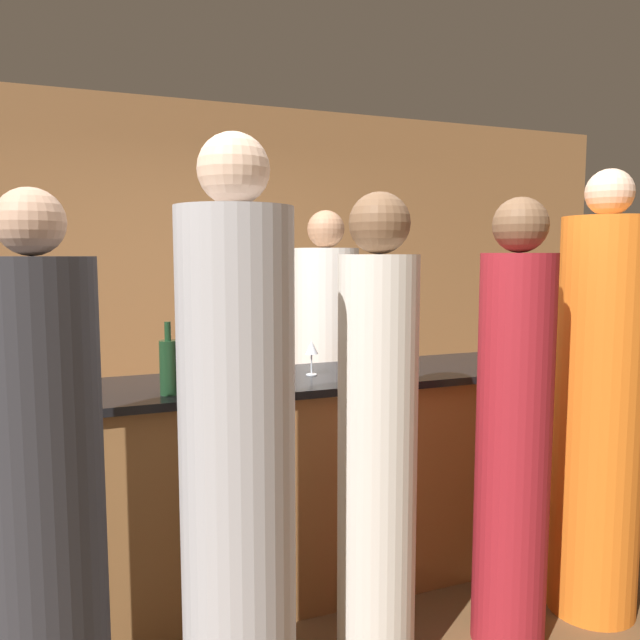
% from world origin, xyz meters
% --- Properties ---
extents(ground_plane, '(14.00, 14.00, 0.00)m').
position_xyz_m(ground_plane, '(0.00, 0.00, 0.00)').
color(ground_plane, brown).
extents(back_wall, '(8.00, 0.06, 2.80)m').
position_xyz_m(back_wall, '(0.00, 2.35, 1.40)').
color(back_wall, olive).
rests_on(back_wall, ground_plane).
extents(bar_counter, '(3.06, 0.62, 1.03)m').
position_xyz_m(bar_counter, '(0.00, 0.00, 0.51)').
color(bar_counter, '#996638').
rests_on(bar_counter, ground_plane).
extents(bartender, '(0.40, 0.40, 1.86)m').
position_xyz_m(bartender, '(0.52, 0.80, 0.86)').
color(bartender, silver).
rests_on(bartender, ground_plane).
extents(guest_0, '(0.30, 0.30, 1.81)m').
position_xyz_m(guest_0, '(0.73, -0.72, 0.86)').
color(guest_0, maroon).
rests_on(guest_0, ground_plane).
extents(guest_1, '(0.36, 0.36, 1.79)m').
position_xyz_m(guest_1, '(-1.01, -0.69, 0.83)').
color(guest_1, '#2D2D33').
rests_on(guest_1, ground_plane).
extents(guest_2, '(0.37, 0.37, 1.97)m').
position_xyz_m(guest_2, '(-0.43, -0.78, 0.91)').
color(guest_2, '#B2B2B7').
rests_on(guest_2, ground_plane).
extents(guest_3, '(0.30, 0.30, 1.82)m').
position_xyz_m(guest_3, '(0.13, -0.68, 0.86)').
color(guest_3, silver).
rests_on(guest_3, ground_plane).
extents(guest_4, '(0.37, 0.37, 1.95)m').
position_xyz_m(guest_4, '(1.22, -0.67, 0.91)').
color(guest_4, orange).
rests_on(guest_4, ground_plane).
extents(wine_bottle_0, '(0.07, 0.07, 0.30)m').
position_xyz_m(wine_bottle_0, '(-0.55, -0.16, 1.14)').
color(wine_bottle_0, '#19381E').
rests_on(wine_bottle_0, bar_counter).
extents(wine_glass_1, '(0.07, 0.07, 0.15)m').
position_xyz_m(wine_glass_1, '(0.44, -0.27, 1.14)').
color(wine_glass_1, silver).
rests_on(wine_glass_1, bar_counter).
extents(wine_glass_2, '(0.06, 0.06, 0.16)m').
position_xyz_m(wine_glass_2, '(0.13, 0.01, 1.15)').
color(wine_glass_2, silver).
rests_on(wine_glass_2, bar_counter).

